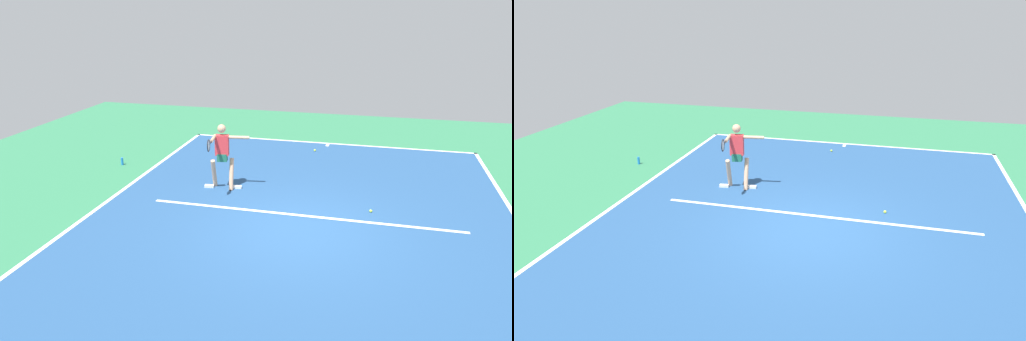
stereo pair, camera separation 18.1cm
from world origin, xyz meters
The scene contains 10 objects.
ground_plane centered at (0.00, 0.00, 0.00)m, with size 22.40×22.40×0.00m, color #2D754C.
court_surface centered at (0.00, 0.00, 0.00)m, with size 9.47×13.39×0.00m, color navy.
court_line_baseline_near centered at (0.00, -6.65, 0.00)m, with size 9.47×0.10×0.01m, color white.
court_line_sideline_right centered at (4.68, 0.00, 0.00)m, with size 0.10×13.39×0.01m, color white.
court_line_service centered at (0.00, -0.70, 0.00)m, with size 7.10×0.10×0.01m, color white.
court_line_centre_mark centered at (0.00, -6.45, 0.00)m, with size 0.10×0.30×0.01m, color white.
tennis_player centered at (2.22, -1.84, 0.96)m, with size 1.17×1.27×1.71m.
tennis_ball_near_player centered at (-1.52, -1.26, 0.03)m, with size 0.07×0.07×0.07m, color #C6E53D.
tennis_ball_by_sideline centered at (0.33, -5.63, 0.03)m, with size 0.07×0.07×0.07m, color #CCE033.
water_bottle centered at (5.69, -2.91, 0.11)m, with size 0.07×0.07×0.22m, color blue.
Camera 1 is at (-1.35, 8.94, 4.54)m, focal length 33.08 mm.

